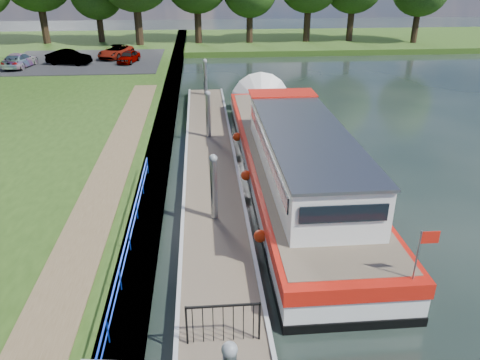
{
  "coord_description": "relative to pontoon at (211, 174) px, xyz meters",
  "views": [
    {
      "loc": [
        -0.34,
        -6.76,
        9.06
      ],
      "look_at": [
        1.04,
        9.62,
        1.4
      ],
      "focal_mm": 35.0,
      "sensor_mm": 36.0,
      "label": 1
    }
  ],
  "objects": [
    {
      "name": "bank_edge",
      "position": [
        -2.55,
        2.0,
        0.2
      ],
      "size": [
        1.1,
        90.0,
        0.78
      ],
      "primitive_type": "cube",
      "color": "#473D2D",
      "rests_on": "ground"
    },
    {
      "name": "far_bank",
      "position": [
        12.0,
        39.0,
        0.12
      ],
      "size": [
        60.0,
        18.0,
        0.6
      ],
      "primitive_type": "cube",
      "color": "#244112",
      "rests_on": "ground"
    },
    {
      "name": "footpath",
      "position": [
        -4.4,
        -5.0,
        0.62
      ],
      "size": [
        1.6,
        40.0,
        0.05
      ],
      "primitive_type": "cube",
      "color": "brown",
      "rests_on": "riverbank"
    },
    {
      "name": "carpark",
      "position": [
        -11.0,
        25.0,
        0.62
      ],
      "size": [
        14.0,
        12.0,
        0.06
      ],
      "primitive_type": "cube",
      "color": "black",
      "rests_on": "riverbank"
    },
    {
      "name": "blue_fence",
      "position": [
        -2.75,
        -10.0,
        1.13
      ],
      "size": [
        0.04,
        18.04,
        0.72
      ],
      "color": "#0C2DBF",
      "rests_on": "riverbank"
    },
    {
      "name": "pontoon",
      "position": [
        0.0,
        0.0,
        0.0
      ],
      "size": [
        2.5,
        30.0,
        0.56
      ],
      "color": "brown",
      "rests_on": "ground"
    },
    {
      "name": "mooring_piles",
      "position": [
        0.0,
        0.0,
        1.1
      ],
      "size": [
        0.3,
        27.3,
        3.55
      ],
      "color": "gray",
      "rests_on": "ground"
    },
    {
      "name": "gate_panel",
      "position": [
        -0.0,
        -10.8,
        0.97
      ],
      "size": [
        1.85,
        0.05,
        1.15
      ],
      "color": "black",
      "rests_on": "ground"
    },
    {
      "name": "barge",
      "position": [
        3.6,
        0.09,
        0.9
      ],
      "size": [
        4.36,
        21.15,
        4.78
      ],
      "color": "black",
      "rests_on": "ground"
    },
    {
      "name": "car_a",
      "position": [
        -6.73,
        23.74,
        1.19
      ],
      "size": [
        2.03,
        3.4,
        1.08
      ],
      "primitive_type": "imported",
      "rotation": [
        0.0,
        0.0,
        -0.25
      ],
      "color": "#999999",
      "rests_on": "carpark"
    },
    {
      "name": "car_b",
      "position": [
        -11.9,
        23.38,
        1.29
      ],
      "size": [
        4.07,
        2.25,
        1.27
      ],
      "primitive_type": "imported",
      "rotation": [
        0.0,
        0.0,
        1.32
      ],
      "color": "#999999",
      "rests_on": "carpark"
    },
    {
      "name": "car_c",
      "position": [
        -15.8,
        22.45,
        1.26
      ],
      "size": [
        2.21,
        4.39,
        1.22
      ],
      "primitive_type": "imported",
      "rotation": [
        0.0,
        0.0,
        3.02
      ],
      "color": "#999999",
      "rests_on": "carpark"
    },
    {
      "name": "car_d",
      "position": [
        -8.26,
        26.21,
        1.24
      ],
      "size": [
        3.31,
        4.67,
        1.18
      ],
      "primitive_type": "imported",
      "rotation": [
        0.0,
        0.0,
        -0.35
      ],
      "color": "#999999",
      "rests_on": "carpark"
    }
  ]
}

